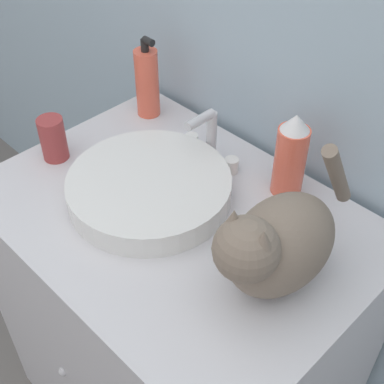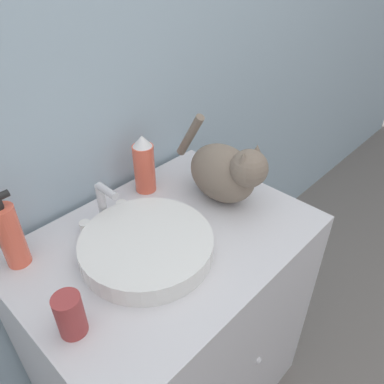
{
  "view_description": "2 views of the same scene",
  "coord_description": "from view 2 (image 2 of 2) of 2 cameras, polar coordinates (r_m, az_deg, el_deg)",
  "views": [
    {
      "loc": [
        0.6,
        -0.25,
        1.61
      ],
      "look_at": [
        0.06,
        0.29,
        0.94
      ],
      "focal_mm": 50.0,
      "sensor_mm": 36.0,
      "label": 1
    },
    {
      "loc": [
        -0.51,
        -0.29,
        1.55
      ],
      "look_at": [
        0.07,
        0.27,
        0.97
      ],
      "focal_mm": 35.0,
      "sensor_mm": 36.0,
      "label": 2
    }
  ],
  "objects": [
    {
      "name": "wall_back",
      "position": [
        1.1,
        -17.81,
        18.56
      ],
      "size": [
        6.0,
        0.05,
        2.5
      ],
      "color": "#9EB7C6",
      "rests_on": "ground_plane"
    },
    {
      "name": "vanity_cabinet",
      "position": [
        1.37,
        -3.14,
        -19.8
      ],
      "size": [
        0.83,
        0.61,
        0.83
      ],
      "color": "silver",
      "rests_on": "ground_plane"
    },
    {
      "name": "sink_basin",
      "position": [
        1.0,
        -6.9,
        -8.1
      ],
      "size": [
        0.35,
        0.35,
        0.05
      ],
      "color": "white",
      "rests_on": "vanity_cabinet"
    },
    {
      "name": "faucet",
      "position": [
        1.1,
        -13.29,
        -2.18
      ],
      "size": [
        0.16,
        0.09,
        0.14
      ],
      "color": "silver",
      "rests_on": "vanity_cabinet"
    },
    {
      "name": "cat",
      "position": [
        1.15,
        5.25,
        3.14
      ],
      "size": [
        0.16,
        0.35,
        0.25
      ],
      "rotation": [
        0.0,
        0.0,
        -1.6
      ],
      "color": "#7A6B5B",
      "rests_on": "vanity_cabinet"
    },
    {
      "name": "soap_bottle",
      "position": [
        1.03,
        -25.94,
        -5.96
      ],
      "size": [
        0.06,
        0.06,
        0.22
      ],
      "color": "#EF6047",
      "rests_on": "vanity_cabinet"
    },
    {
      "name": "spray_bottle",
      "position": [
        1.2,
        -7.31,
        4.2
      ],
      "size": [
        0.07,
        0.07,
        0.2
      ],
      "color": "#EF6047",
      "rests_on": "vanity_cabinet"
    },
    {
      "name": "cup",
      "position": [
        0.86,
        -18.09,
        -17.38
      ],
      "size": [
        0.06,
        0.06,
        0.11
      ],
      "color": "#9E3838",
      "rests_on": "vanity_cabinet"
    }
  ]
}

